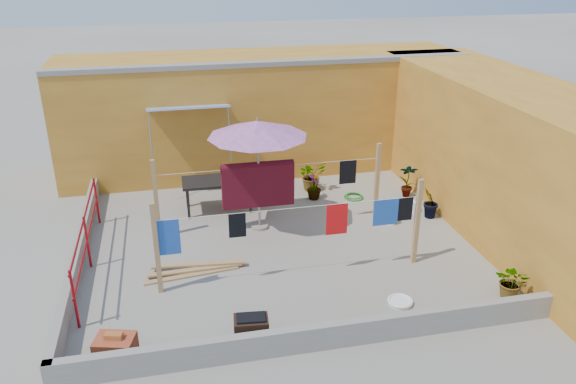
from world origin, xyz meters
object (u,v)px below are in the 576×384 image
at_px(water_jug_b, 391,218).
at_px(plant_back_a, 312,175).
at_px(outdoor_table, 218,183).
at_px(green_hose, 354,197).
at_px(water_jug_a, 414,207).
at_px(brazier, 251,330).
at_px(white_basin, 400,302).
at_px(brick_stack, 116,349).
at_px(patio_umbrella, 258,129).

relative_size(water_jug_b, plant_back_a, 0.45).
xyz_separation_m(outdoor_table, green_hose, (3.42, -0.04, -0.67)).
bearing_deg(outdoor_table, green_hose, -0.73).
distance_m(outdoor_table, water_jug_a, 4.74).
bearing_deg(water_jug_b, green_hose, 102.98).
relative_size(brazier, white_basin, 1.26).
xyz_separation_m(outdoor_table, white_basin, (2.75, -4.65, -0.66)).
xyz_separation_m(brazier, plant_back_a, (2.52, 5.85, 0.15)).
relative_size(water_jug_a, plant_back_a, 0.40).
xyz_separation_m(water_jug_a, water_jug_b, (-0.77, -0.48, 0.02)).
relative_size(outdoor_table, water_jug_b, 4.74).
xyz_separation_m(green_hose, plant_back_a, (-0.92, 0.76, 0.36)).
bearing_deg(brick_stack, green_hose, 42.67).
distance_m(water_jug_a, green_hose, 1.59).
bearing_deg(brick_stack, patio_umbrella, 53.78).
distance_m(green_hose, plant_back_a, 1.24).
bearing_deg(brick_stack, plant_back_a, 51.79).
height_order(green_hose, plant_back_a, plant_back_a).
distance_m(brazier, green_hose, 6.14).
height_order(brick_stack, plant_back_a, plant_back_a).
bearing_deg(white_basin, water_jug_a, 62.60).
xyz_separation_m(patio_umbrella, water_jug_b, (2.99, -0.45, -2.17)).
distance_m(brazier, plant_back_a, 6.37).
bearing_deg(water_jug_b, outdoor_table, 156.78).
height_order(water_jug_b, plant_back_a, plant_back_a).
height_order(patio_umbrella, water_jug_b, patio_umbrella).
distance_m(brick_stack, green_hose, 7.51).
relative_size(brazier, water_jug_a, 1.85).
distance_m(brick_stack, water_jug_a, 7.76).
xyz_separation_m(brick_stack, water_jug_b, (5.89, 3.51, -0.06)).
relative_size(outdoor_table, green_hose, 3.38).
relative_size(outdoor_table, plant_back_a, 2.12).
bearing_deg(outdoor_table, white_basin, -59.39).
distance_m(patio_umbrella, green_hose, 3.66).
distance_m(water_jug_b, green_hose, 1.63).
height_order(brick_stack, water_jug_b, brick_stack).
relative_size(water_jug_b, green_hose, 0.71).
bearing_deg(brick_stack, water_jug_b, 30.79).
height_order(patio_umbrella, water_jug_a, patio_umbrella).
bearing_deg(plant_back_a, outdoor_table, -164.04).
distance_m(brick_stack, white_basin, 4.88).
distance_m(patio_umbrella, outdoor_table, 2.15).
bearing_deg(white_basin, brick_stack, -174.25).
relative_size(patio_umbrella, brick_stack, 3.94).
distance_m(patio_umbrella, water_jug_a, 4.35).
distance_m(brick_stack, plant_back_a, 7.45).
distance_m(white_basin, plant_back_a, 5.38).
bearing_deg(water_jug_a, outdoor_table, 165.87).
distance_m(patio_umbrella, brick_stack, 5.34).
relative_size(brazier, plant_back_a, 0.74).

